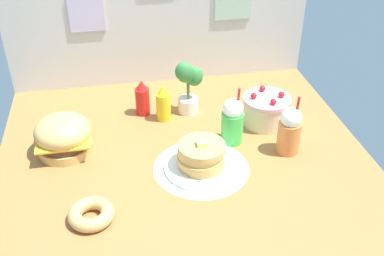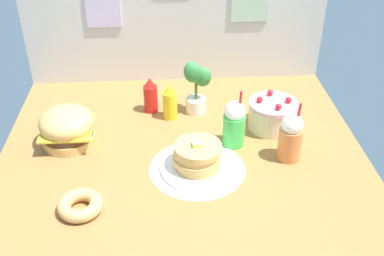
{
  "view_description": "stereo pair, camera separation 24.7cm",
  "coord_description": "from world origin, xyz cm",
  "px_view_note": "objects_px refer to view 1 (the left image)",
  "views": [
    {
      "loc": [
        -32.65,
        -193.85,
        149.78
      ],
      "look_at": [
        5.24,
        9.04,
        13.94
      ],
      "focal_mm": 43.44,
      "sensor_mm": 36.0,
      "label": 1
    },
    {
      "loc": [
        -8.17,
        -196.93,
        149.78
      ],
      "look_at": [
        5.24,
        9.04,
        13.94
      ],
      "focal_mm": 43.44,
      "sensor_mm": 36.0,
      "label": 2
    }
  ],
  "objects_px": {
    "pancake_stack": "(201,158)",
    "potted_plant": "(188,85)",
    "mustard_bottle": "(163,104)",
    "layer_cake": "(266,110)",
    "ketchup_bottle": "(142,98)",
    "burger": "(63,135)",
    "orange_float_cup": "(290,131)",
    "cream_soda_cup": "(232,121)",
    "donut_pink_glaze": "(91,214)"
  },
  "relations": [
    {
      "from": "orange_float_cup",
      "to": "potted_plant",
      "type": "relative_size",
      "value": 0.98
    },
    {
      "from": "burger",
      "to": "mustard_bottle",
      "type": "xyz_separation_m",
      "value": [
        0.57,
        0.23,
        0.0
      ]
    },
    {
      "from": "burger",
      "to": "donut_pink_glaze",
      "type": "bearing_deg",
      "value": -76.25
    },
    {
      "from": "potted_plant",
      "to": "orange_float_cup",
      "type": "bearing_deg",
      "value": -48.05
    },
    {
      "from": "cream_soda_cup",
      "to": "potted_plant",
      "type": "bearing_deg",
      "value": 116.92
    },
    {
      "from": "potted_plant",
      "to": "layer_cake",
      "type": "bearing_deg",
      "value": -26.08
    },
    {
      "from": "layer_cake",
      "to": "burger",
      "type": "bearing_deg",
      "value": -176.09
    },
    {
      "from": "potted_plant",
      "to": "cream_soda_cup",
      "type": "bearing_deg",
      "value": -63.08
    },
    {
      "from": "burger",
      "to": "potted_plant",
      "type": "relative_size",
      "value": 0.87
    },
    {
      "from": "donut_pink_glaze",
      "to": "cream_soda_cup",
      "type": "bearing_deg",
      "value": 32.0
    },
    {
      "from": "layer_cake",
      "to": "orange_float_cup",
      "type": "distance_m",
      "value": 0.3
    },
    {
      "from": "layer_cake",
      "to": "potted_plant",
      "type": "xyz_separation_m",
      "value": [
        -0.43,
        0.21,
        0.1
      ]
    },
    {
      "from": "burger",
      "to": "donut_pink_glaze",
      "type": "xyz_separation_m",
      "value": [
        0.14,
        -0.56,
        -0.07
      ]
    },
    {
      "from": "mustard_bottle",
      "to": "burger",
      "type": "bearing_deg",
      "value": -158.04
    },
    {
      "from": "cream_soda_cup",
      "to": "donut_pink_glaze",
      "type": "relative_size",
      "value": 1.61
    },
    {
      "from": "layer_cake",
      "to": "potted_plant",
      "type": "relative_size",
      "value": 0.82
    },
    {
      "from": "ketchup_bottle",
      "to": "pancake_stack",
      "type": "bearing_deg",
      "value": -68.1
    },
    {
      "from": "burger",
      "to": "donut_pink_glaze",
      "type": "height_order",
      "value": "burger"
    },
    {
      "from": "potted_plant",
      "to": "burger",
      "type": "bearing_deg",
      "value": -158.38
    },
    {
      "from": "burger",
      "to": "mustard_bottle",
      "type": "relative_size",
      "value": 1.33
    },
    {
      "from": "cream_soda_cup",
      "to": "potted_plant",
      "type": "xyz_separation_m",
      "value": [
        -0.18,
        0.36,
        0.05
      ]
    },
    {
      "from": "ketchup_bottle",
      "to": "layer_cake",
      "type": "bearing_deg",
      "value": -18.68
    },
    {
      "from": "cream_soda_cup",
      "to": "burger",
      "type": "bearing_deg",
      "value": 175.49
    },
    {
      "from": "pancake_stack",
      "to": "orange_float_cup",
      "type": "distance_m",
      "value": 0.5
    },
    {
      "from": "burger",
      "to": "pancake_stack",
      "type": "height_order",
      "value": "burger"
    },
    {
      "from": "layer_cake",
      "to": "mustard_bottle",
      "type": "distance_m",
      "value": 0.61
    },
    {
      "from": "pancake_stack",
      "to": "mustard_bottle",
      "type": "distance_m",
      "value": 0.53
    },
    {
      "from": "mustard_bottle",
      "to": "cream_soda_cup",
      "type": "relative_size",
      "value": 0.67
    },
    {
      "from": "mustard_bottle",
      "to": "layer_cake",
      "type": "bearing_deg",
      "value": -14.38
    },
    {
      "from": "layer_cake",
      "to": "ketchup_bottle",
      "type": "height_order",
      "value": "ketchup_bottle"
    },
    {
      "from": "cream_soda_cup",
      "to": "mustard_bottle",
      "type": "bearing_deg",
      "value": 138.6
    },
    {
      "from": "cream_soda_cup",
      "to": "orange_float_cup",
      "type": "distance_m",
      "value": 0.31
    },
    {
      "from": "mustard_bottle",
      "to": "orange_float_cup",
      "type": "bearing_deg",
      "value": -36.11
    },
    {
      "from": "cream_soda_cup",
      "to": "layer_cake",
      "type": "bearing_deg",
      "value": 31.58
    },
    {
      "from": "pancake_stack",
      "to": "layer_cake",
      "type": "xyz_separation_m",
      "value": [
        0.46,
        0.36,
        0.02
      ]
    },
    {
      "from": "burger",
      "to": "layer_cake",
      "type": "height_order",
      "value": "burger"
    },
    {
      "from": "layer_cake",
      "to": "mustard_bottle",
      "type": "height_order",
      "value": "mustard_bottle"
    },
    {
      "from": "mustard_bottle",
      "to": "potted_plant",
      "type": "distance_m",
      "value": 0.19
    },
    {
      "from": "burger",
      "to": "layer_cake",
      "type": "xyz_separation_m",
      "value": [
        1.16,
        0.08,
        -0.02
      ]
    },
    {
      "from": "layer_cake",
      "to": "orange_float_cup",
      "type": "xyz_separation_m",
      "value": [
        0.03,
        -0.3,
        0.05
      ]
    },
    {
      "from": "pancake_stack",
      "to": "potted_plant",
      "type": "distance_m",
      "value": 0.59
    },
    {
      "from": "layer_cake",
      "to": "ketchup_bottle",
      "type": "relative_size",
      "value": 1.25
    },
    {
      "from": "pancake_stack",
      "to": "cream_soda_cup",
      "type": "distance_m",
      "value": 0.31
    },
    {
      "from": "pancake_stack",
      "to": "potted_plant",
      "type": "xyz_separation_m",
      "value": [
        0.03,
        0.57,
        0.12
      ]
    },
    {
      "from": "ketchup_bottle",
      "to": "donut_pink_glaze",
      "type": "relative_size",
      "value": 1.08
    },
    {
      "from": "ketchup_bottle",
      "to": "orange_float_cup",
      "type": "distance_m",
      "value": 0.91
    },
    {
      "from": "pancake_stack",
      "to": "burger",
      "type": "bearing_deg",
      "value": 157.77
    },
    {
      "from": "burger",
      "to": "orange_float_cup",
      "type": "relative_size",
      "value": 0.88
    },
    {
      "from": "pancake_stack",
      "to": "orange_float_cup",
      "type": "relative_size",
      "value": 1.13
    },
    {
      "from": "mustard_bottle",
      "to": "cream_soda_cup",
      "type": "height_order",
      "value": "cream_soda_cup"
    }
  ]
}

